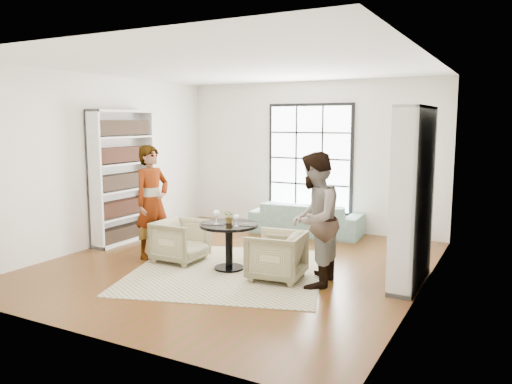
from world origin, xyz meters
The scene contains 16 objects.
ground centered at (0.00, 0.00, 0.00)m, with size 6.00×6.00×0.00m, color #562A14.
room_shell centered at (0.00, 0.54, 1.26)m, with size 6.00×6.01×6.00m.
rug centered at (0.08, -0.41, 0.01)m, with size 2.75×2.75×0.01m, color #B6AD88.
pedestal_table centered at (0.05, -0.31, 0.51)m, with size 0.87×0.87×0.70m.
sofa centered at (0.16, 2.45, 0.31)m, with size 2.15×0.84×0.63m, color gray.
armchair_left centered at (-0.85, -0.30, 0.33)m, with size 0.71×0.73×0.67m, color #C3AC8B.
armchair_right centered at (0.87, -0.39, 0.34)m, with size 0.72×0.74×0.68m, color tan.
person_left centered at (-1.40, -0.30, 0.91)m, with size 0.67×0.44×1.82m, color gray.
person_right centered at (1.42, -0.39, 0.90)m, with size 0.88×0.68×1.80m, color gray.
placemat_left centered at (-0.14, -0.39, 0.70)m, with size 0.34×0.26×0.01m, color black.
placemat_right centered at (0.28, -0.23, 0.70)m, with size 0.34×0.26×0.01m, color black.
cutlery_left centered at (-0.14, -0.39, 0.71)m, with size 0.14×0.22×0.01m, color silver, non-canonical shape.
cutlery_right centered at (0.28, -0.23, 0.71)m, with size 0.14×0.22×0.01m, color silver, non-canonical shape.
wine_glass_left centered at (-0.08, -0.44, 0.85)m, with size 0.10×0.10×0.21m.
wine_glass_right centered at (0.24, -0.41, 0.82)m, with size 0.08×0.08×0.17m.
flower_centerpiece centered at (0.04, -0.27, 0.79)m, with size 0.17×0.15×0.19m, color gray.
Camera 1 is at (3.81, -6.50, 2.19)m, focal length 35.00 mm.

